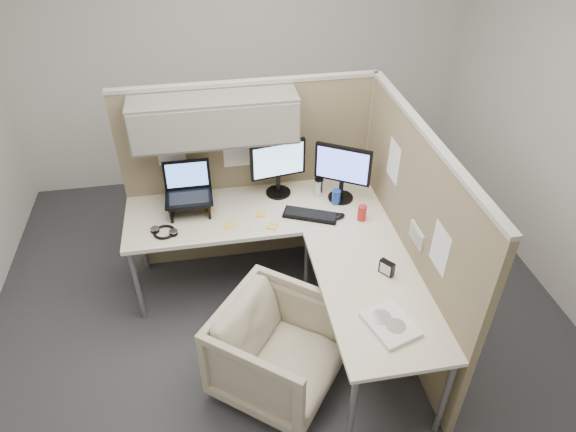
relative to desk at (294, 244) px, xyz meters
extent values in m
plane|color=#2E2E32|center=(-0.12, -0.13, -0.69)|extent=(4.50, 4.50, 0.00)
cube|color=#877658|center=(-0.22, 0.77, 0.11)|extent=(2.00, 0.05, 1.60)
cube|color=#A8A399|center=(-0.22, 0.77, 0.93)|extent=(2.00, 0.06, 0.03)
cube|color=slate|center=(-0.47, 0.62, 0.73)|extent=(1.20, 0.34, 0.34)
cube|color=gray|center=(-0.47, 0.45, 0.73)|extent=(1.18, 0.01, 0.30)
plane|color=white|center=(-0.82, 0.75, 0.46)|extent=(0.26, 0.00, 0.26)
plane|color=white|center=(-0.32, 0.75, 0.39)|extent=(0.26, 0.00, 0.26)
cube|color=#877658|center=(0.78, -0.23, 0.11)|extent=(0.05, 2.00, 1.60)
cube|color=#A8A399|center=(0.78, -0.23, 0.93)|extent=(0.06, 2.00, 0.03)
cube|color=#A8A399|center=(0.78, 0.77, 0.11)|extent=(0.06, 0.06, 1.60)
cube|color=silver|center=(0.75, -0.38, 0.27)|extent=(0.02, 0.20, 0.12)
cube|color=gray|center=(0.73, -0.38, 0.27)|extent=(0.00, 0.16, 0.09)
plane|color=white|center=(0.75, 0.17, 0.51)|extent=(0.00, 0.26, 0.26)
plane|color=white|center=(0.75, -0.68, 0.41)|extent=(0.00, 0.26, 0.26)
cube|color=beige|center=(-0.22, 0.41, 0.03)|extent=(2.00, 0.68, 0.03)
cube|color=beige|center=(0.41, -0.58, 0.03)|extent=(0.68, 1.30, 0.03)
cube|color=white|center=(-0.22, 0.07, 0.03)|extent=(2.00, 0.02, 0.03)
cylinder|color=gray|center=(-1.17, 0.12, -0.34)|extent=(0.04, 0.04, 0.70)
cylinder|color=gray|center=(-1.17, 0.70, -0.34)|extent=(0.04, 0.04, 0.70)
cylinder|color=gray|center=(0.13, -1.18, -0.34)|extent=(0.04, 0.04, 0.70)
cylinder|color=gray|center=(0.71, -1.18, -0.34)|extent=(0.04, 0.04, 0.70)
cylinder|color=gray|center=(0.13, 0.12, -0.34)|extent=(0.04, 0.04, 0.70)
imported|color=beige|center=(-0.23, -0.65, -0.31)|extent=(0.99, 1.00, 0.75)
cylinder|color=black|center=(-0.02, 0.60, 0.05)|extent=(0.20, 0.20, 0.02)
cylinder|color=black|center=(-0.02, 0.60, 0.13)|extent=(0.04, 0.04, 0.15)
cube|color=black|center=(-0.02, 0.60, 0.36)|extent=(0.44, 0.10, 0.30)
cube|color=#90C6F8|center=(-0.02, 0.58, 0.36)|extent=(0.40, 0.07, 0.26)
cylinder|color=black|center=(0.46, 0.44, 0.05)|extent=(0.20, 0.20, 0.02)
cylinder|color=black|center=(0.46, 0.44, 0.13)|extent=(0.04, 0.04, 0.15)
cube|color=black|center=(0.46, 0.44, 0.36)|extent=(0.39, 0.26, 0.30)
cube|color=#5970F3|center=(0.45, 0.42, 0.36)|extent=(0.34, 0.21, 0.26)
cube|color=black|center=(-0.72, 0.46, 0.16)|extent=(0.31, 0.25, 0.02)
cube|color=black|center=(-0.86, 0.46, 0.11)|extent=(0.02, 0.23, 0.12)
cube|color=black|center=(-0.58, 0.46, 0.11)|extent=(0.02, 0.23, 0.12)
cube|color=black|center=(-0.72, 0.46, 0.18)|extent=(0.35, 0.25, 0.02)
cube|color=black|center=(-0.72, 0.60, 0.30)|extent=(0.35, 0.06, 0.23)
cube|color=#598CF2|center=(-0.72, 0.60, 0.30)|extent=(0.31, 0.04, 0.18)
cube|color=black|center=(0.17, 0.25, 0.05)|extent=(0.43, 0.29, 0.02)
ellipsoid|color=black|center=(0.38, 0.19, 0.06)|extent=(0.11, 0.09, 0.03)
cylinder|color=silver|center=(0.29, 0.52, 0.11)|extent=(0.07, 0.07, 0.14)
cylinder|color=black|center=(0.29, 0.52, 0.19)|extent=(0.07, 0.07, 0.01)
cylinder|color=#B21E1E|center=(0.54, 0.14, 0.10)|extent=(0.07, 0.07, 0.12)
cylinder|color=#1E3FA5|center=(0.40, 0.38, 0.10)|extent=(0.07, 0.07, 0.12)
cube|color=yellow|center=(-0.20, 0.34, 0.05)|extent=(0.09, 0.09, 0.01)
cube|color=yellow|center=(-0.14, 0.17, 0.05)|extent=(0.10, 0.10, 0.01)
cube|color=yellow|center=(-0.45, 0.23, 0.05)|extent=(0.10, 0.10, 0.01)
cube|color=yellow|center=(-0.59, 0.46, 0.05)|extent=(0.10, 0.10, 0.01)
torus|color=black|center=(-0.92, 0.23, 0.05)|extent=(0.22, 0.22, 0.02)
cylinder|color=black|center=(-0.99, 0.26, 0.06)|extent=(0.06, 0.06, 0.03)
cylinder|color=black|center=(-0.85, 0.20, 0.06)|extent=(0.06, 0.06, 0.03)
cube|color=white|center=(0.41, -0.89, 0.06)|extent=(0.33, 0.37, 0.03)
cylinder|color=silver|center=(0.43, -0.92, 0.07)|extent=(0.12, 0.12, 0.00)
cylinder|color=silver|center=(0.37, -0.84, 0.08)|extent=(0.12, 0.12, 0.00)
cube|color=black|center=(0.53, -0.46, 0.09)|extent=(0.09, 0.11, 0.10)
cube|color=white|center=(0.52, -0.47, 0.09)|extent=(0.05, 0.07, 0.08)
camera|label=1|loc=(-0.54, -2.79, 2.39)|focal=32.00mm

